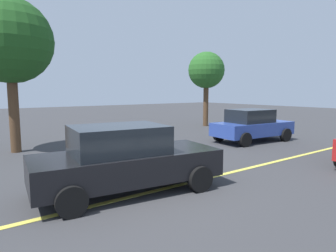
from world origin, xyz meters
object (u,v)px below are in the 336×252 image
at_px(car_blue_crossing, 252,125).
at_px(car_black_behind_van, 125,159).
at_px(tree_left_verge, 10,42).
at_px(tree_centre_verge, 206,71).

bearing_deg(car_blue_crossing, car_black_behind_van, -161.90).
xyz_separation_m(car_black_behind_van, car_blue_crossing, (8.42, 2.75, -0.03)).
bearing_deg(car_black_behind_van, tree_left_verge, 100.69).
height_order(car_black_behind_van, tree_left_verge, tree_left_verge).
xyz_separation_m(car_black_behind_van, tree_left_verge, (-1.29, 6.82, 3.53)).
distance_m(car_black_behind_van, tree_left_verge, 7.78).
xyz_separation_m(car_black_behind_van, tree_centre_verge, (11.07, 8.74, 2.99)).
bearing_deg(car_black_behind_van, car_blue_crossing, 18.10).
height_order(tree_left_verge, tree_centre_verge, tree_left_verge).
relative_size(tree_left_verge, tree_centre_verge, 1.18).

